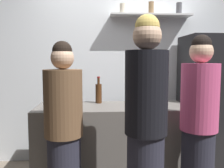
% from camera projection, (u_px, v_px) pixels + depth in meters
% --- Properties ---
extents(back_wall_assembly, '(4.80, 0.32, 2.60)m').
position_uv_depth(back_wall_assembly, '(124.00, 68.00, 3.43)').
color(back_wall_assembly, white).
rests_on(back_wall_assembly, ground).
extents(refrigerator, '(0.68, 0.64, 1.73)m').
position_uv_depth(refrigerator, '(209.00, 102.00, 3.15)').
color(refrigerator, black).
rests_on(refrigerator, ground).
extents(counter, '(1.71, 0.65, 0.90)m').
position_uv_depth(counter, '(112.00, 144.00, 2.78)').
color(counter, '#66605B').
rests_on(counter, ground).
extents(baking_pan, '(0.34, 0.24, 0.05)m').
position_uv_depth(baking_pan, '(144.00, 102.00, 2.86)').
color(baking_pan, gray).
rests_on(baking_pan, counter).
extents(utensil_holder, '(0.12, 0.12, 0.22)m').
position_uv_depth(utensil_holder, '(57.00, 99.00, 2.85)').
color(utensil_holder, '#B2B2B7').
rests_on(utensil_holder, counter).
extents(wine_bottle_green_glass, '(0.06, 0.06, 0.28)m').
position_uv_depth(wine_bottle_green_glass, '(59.00, 101.00, 2.41)').
color(wine_bottle_green_glass, '#19471E').
rests_on(wine_bottle_green_glass, counter).
extents(wine_bottle_amber_glass, '(0.08, 0.08, 0.32)m').
position_uv_depth(wine_bottle_amber_glass, '(99.00, 93.00, 2.90)').
color(wine_bottle_amber_glass, '#472814').
rests_on(wine_bottle_amber_glass, counter).
extents(water_bottle_plastic, '(0.09, 0.09, 0.27)m').
position_uv_depth(water_bottle_plastic, '(157.00, 92.00, 3.01)').
color(water_bottle_plastic, silver).
rests_on(water_bottle_plastic, counter).
extents(person_blonde, '(0.34, 0.34, 1.77)m').
position_uv_depth(person_blonde, '(146.00, 127.00, 1.91)').
color(person_blonde, '#262633').
rests_on(person_blonde, ground).
extents(person_brown_jacket, '(0.34, 0.34, 1.58)m').
position_uv_depth(person_brown_jacket, '(64.00, 132.00, 2.14)').
color(person_brown_jacket, '#262633').
rests_on(person_brown_jacket, ground).
extents(person_pink_top, '(0.34, 0.34, 1.64)m').
position_uv_depth(person_pink_top, '(199.00, 126.00, 2.21)').
color(person_pink_top, '#262633').
rests_on(person_pink_top, ground).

